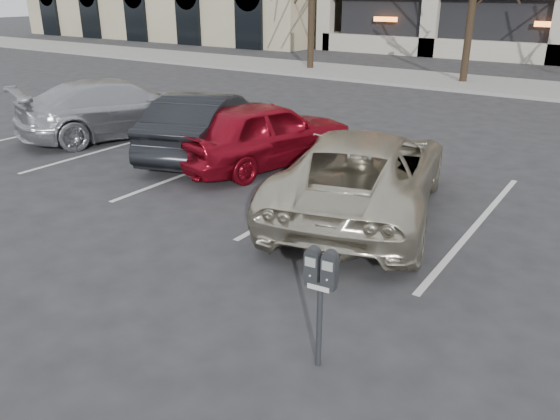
{
  "coord_description": "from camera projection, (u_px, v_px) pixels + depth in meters",
  "views": [
    {
      "loc": [
        3.27,
        -5.99,
        3.47
      ],
      "look_at": [
        -0.12,
        -1.0,
        1.02
      ],
      "focal_mm": 35.0,
      "sensor_mm": 36.0,
      "label": 1
    }
  ],
  "objects": [
    {
      "name": "parking_meter",
      "position": [
        321.0,
        280.0,
        5.07
      ],
      "size": [
        0.33,
        0.16,
        1.25
      ],
      "rotation": [
        0.0,
        0.0,
        0.11
      ],
      "color": "black",
      "rests_on": "ground"
    },
    {
      "name": "stall_lines",
      "position": [
        323.0,
        191.0,
        10.09
      ],
      "size": [
        16.9,
        5.2,
        0.0
      ],
      "color": "silver",
      "rests_on": "ground"
    },
    {
      "name": "sidewalk",
      "position": [
        545.0,
        90.0,
        19.84
      ],
      "size": [
        80.0,
        4.0,
        0.12
      ],
      "primitive_type": "cube",
      "color": "gray",
      "rests_on": "ground"
    },
    {
      "name": "ground",
      "position": [
        328.0,
        257.0,
        7.6
      ],
      "size": [
        140.0,
        140.0,
        0.0
      ],
      "primitive_type": "plane",
      "color": "#28282B",
      "rests_on": "ground"
    },
    {
      "name": "car_red",
      "position": [
        265.0,
        133.0,
        11.33
      ],
      "size": [
        2.64,
        4.36,
        1.39
      ],
      "primitive_type": "imported",
      "rotation": [
        0.0,
        0.0,
        2.88
      ],
      "color": "maroon",
      "rests_on": "ground"
    },
    {
      "name": "car_dark",
      "position": [
        207.0,
        124.0,
        12.09
      ],
      "size": [
        2.77,
        4.49,
        1.4
      ],
      "primitive_type": "imported",
      "rotation": [
        0.0,
        0.0,
        3.47
      ],
      "color": "black",
      "rests_on": "ground"
    },
    {
      "name": "suv_silver",
      "position": [
        363.0,
        172.0,
        8.9
      ],
      "size": [
        3.56,
        5.45,
        1.4
      ],
      "rotation": [
        0.0,
        0.0,
        3.41
      ],
      "color": "beige",
      "rests_on": "ground"
    },
    {
      "name": "car_silver",
      "position": [
        119.0,
        108.0,
        13.66
      ],
      "size": [
        3.63,
        5.28,
        1.42
      ],
      "primitive_type": "imported",
      "rotation": [
        0.0,
        0.0,
        2.77
      ],
      "color": "#B5B7BE",
      "rests_on": "ground"
    }
  ]
}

